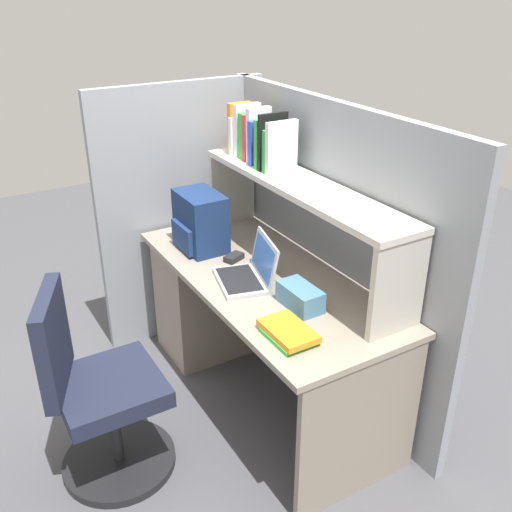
{
  "coord_description": "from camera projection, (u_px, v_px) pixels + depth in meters",
  "views": [
    {
      "loc": [
        2.15,
        -1.32,
        2.07
      ],
      "look_at": [
        0.0,
        -0.05,
        0.85
      ],
      "focal_mm": 40.39,
      "sensor_mm": 36.0,
      "label": 1
    }
  ],
  "objects": [
    {
      "name": "ground_plane",
      "position": [
        264.0,
        392.0,
        3.17
      ],
      "size": [
        8.0,
        8.0,
        0.0
      ],
      "primitive_type": "plane",
      "color": "#4C4C51"
    },
    {
      "name": "tissue_box",
      "position": [
        300.0,
        297.0,
        2.56
      ],
      "size": [
        0.22,
        0.12,
        0.1
      ],
      "primitive_type": "cube",
      "rotation": [
        0.0,
        0.0,
        0.02
      ],
      "color": "teal",
      "rests_on": "desk"
    },
    {
      "name": "paper_cup",
      "position": [
        190.0,
        224.0,
        3.3
      ],
      "size": [
        0.08,
        0.08,
        0.11
      ],
      "primitive_type": "cylinder",
      "color": "white",
      "rests_on": "desk"
    },
    {
      "name": "computer_mouse",
      "position": [
        234.0,
        258.0,
        3.0
      ],
      "size": [
        0.09,
        0.12,
        0.03
      ],
      "primitive_type": "cube",
      "rotation": [
        0.0,
        0.0,
        0.39
      ],
      "color": "#262628",
      "rests_on": "desk"
    },
    {
      "name": "desk",
      "position": [
        229.0,
        298.0,
        3.3
      ],
      "size": [
        1.6,
        0.7,
        0.73
      ],
      "color": "gray",
      "rests_on": "ground_plane"
    },
    {
      "name": "desk_book_stack",
      "position": [
        289.0,
        333.0,
        2.36
      ],
      "size": [
        0.25,
        0.17,
        0.05
      ],
      "color": "green",
      "rests_on": "desk"
    },
    {
      "name": "office_chair",
      "position": [
        98.0,
        399.0,
        2.53
      ],
      "size": [
        0.53,
        0.55,
        0.93
      ],
      "rotation": [
        0.0,
        0.0,
        2.76
      ],
      "color": "black",
      "rests_on": "ground_plane"
    },
    {
      "name": "laptop",
      "position": [
        250.0,
        272.0,
        2.77
      ],
      "size": [
        0.36,
        0.32,
        0.22
      ],
      "color": "#B7BABF",
      "rests_on": "desk"
    },
    {
      "name": "overhead_hutch",
      "position": [
        300.0,
        202.0,
        2.79
      ],
      "size": [
        1.44,
        0.28,
        0.45
      ],
      "color": "#BCB7AC",
      "rests_on": "desk"
    },
    {
      "name": "cubicle_partition_rear",
      "position": [
        327.0,
        250.0,
        3.0
      ],
      "size": [
        1.84,
        0.05,
        1.55
      ],
      "primitive_type": "cube",
      "color": "gray",
      "rests_on": "ground_plane"
    },
    {
      "name": "cubicle_partition_left",
      "position": [
        184.0,
        214.0,
        3.47
      ],
      "size": [
        0.05,
        1.06,
        1.55
      ],
      "primitive_type": "cube",
      "color": "gray",
      "rests_on": "ground_plane"
    },
    {
      "name": "backpack",
      "position": [
        200.0,
        222.0,
        3.07
      ],
      "size": [
        0.3,
        0.23,
        0.31
      ],
      "color": "navy",
      "rests_on": "desk"
    },
    {
      "name": "reference_books_on_shelf",
      "position": [
        259.0,
        138.0,
        2.99
      ],
      "size": [
        0.47,
        0.19,
        0.28
      ],
      "color": "orange",
      "rests_on": "overhead_hutch"
    }
  ]
}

